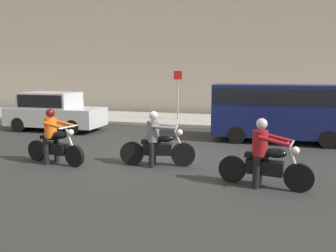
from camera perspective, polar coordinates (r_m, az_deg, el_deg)
name	(u,v)px	position (r m, az deg, el deg)	size (l,w,h in m)	color
ground_plane	(157,157)	(10.27, -1.84, -5.36)	(80.00, 80.00, 0.00)	#272727
sidewalk_slab	(201,120)	(17.91, 5.77, 1.02)	(40.00, 4.40, 0.14)	#99968E
building_facade	(212,38)	(21.21, 7.58, 14.84)	(40.00, 1.40, 9.46)	#A89E8E
motorcycle_with_rider_crimson	(264,159)	(7.79, 16.25, -5.51)	(2.10, 0.77, 1.57)	black
motorcycle_with_rider_orange_stripe	(54,141)	(9.94, -19.05, -2.47)	(2.04, 0.77, 1.58)	black
motorcycle_with_rider_gray	(157,143)	(9.19, -1.93, -3.03)	(2.10, 0.75, 1.53)	black
parked_van_navy	(281,108)	(13.13, 18.89, 2.88)	(4.99, 1.96, 2.15)	#11194C
parked_sedan_silver	(54,111)	(15.78, -19.10, 2.45)	(4.32, 1.82, 1.72)	#B2B5BA
street_sign_post	(178,90)	(17.52, 1.71, 6.25)	(0.44, 0.08, 2.58)	gray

